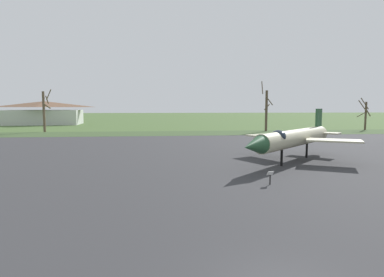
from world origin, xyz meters
TOP-DOWN VIEW (x-y plane):
  - asphalt_apron at (0.00, 18.81)m, footprint 101.76×62.69m
  - grass_verge_strip at (0.00, 56.16)m, footprint 161.76×12.00m
  - jet_fighter_rear_center at (9.13, 20.79)m, footprint 14.07×13.88m
  - info_placard_rear_center at (3.97, 12.44)m, footprint 0.50×0.31m
  - bare_tree_far_left at (-27.67, 63.04)m, footprint 2.02×3.08m
  - bare_tree_left_of_center at (19.94, 59.69)m, footprint 2.53×2.53m
  - bare_tree_center at (44.05, 61.14)m, footprint 2.68×2.78m
  - visitor_building at (-38.40, 94.60)m, footprint 22.65×13.90m

SIDE VIEW (x-z plane):
  - asphalt_apron at x=0.00m, z-range 0.00..0.05m
  - grass_verge_strip at x=0.00m, z-range 0.00..0.06m
  - info_placard_rear_center at x=3.97m, z-range 0.11..1.09m
  - jet_fighter_rear_center at x=9.13m, z-range -0.19..4.92m
  - visitor_building at x=-38.40m, z-range -0.11..7.03m
  - bare_tree_center at x=44.05m, z-range 0.00..7.47m
  - bare_tree_far_left at x=-27.67m, z-range 0.08..9.18m
  - bare_tree_left_of_center at x=19.94m, z-range -0.70..10.26m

